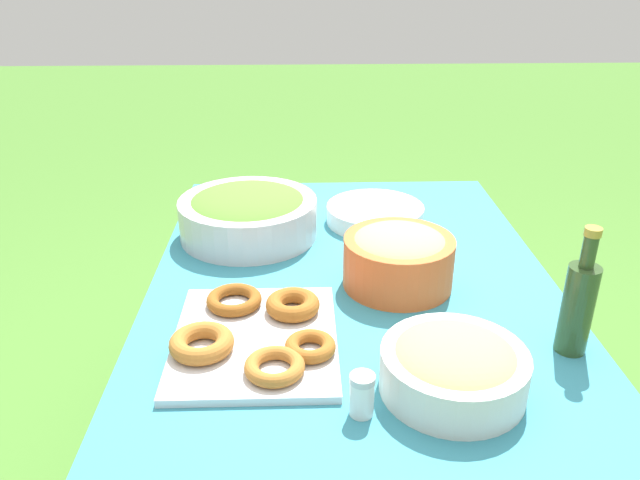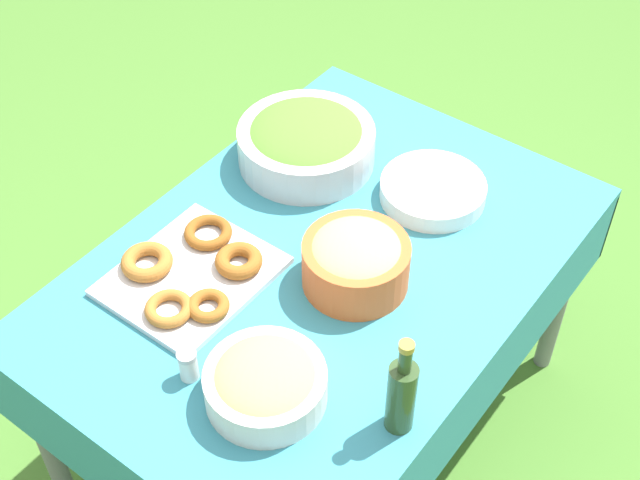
{
  "view_description": "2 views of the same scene",
  "coord_description": "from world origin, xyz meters",
  "px_view_note": "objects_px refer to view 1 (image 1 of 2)",
  "views": [
    {
      "loc": [
        -1.23,
        0.12,
        1.4
      ],
      "look_at": [
        0.07,
        0.07,
        0.78
      ],
      "focal_mm": 35.0,
      "sensor_mm": 36.0,
      "label": 1
    },
    {
      "loc": [
        -1.16,
        -0.87,
        2.23
      ],
      "look_at": [
        -0.04,
        -0.02,
        0.82
      ],
      "focal_mm": 50.0,
      "sensor_mm": 36.0,
      "label": 2
    }
  ],
  "objects_px": {
    "salad_bowl": "(248,213)",
    "bread_bowl": "(454,366)",
    "olive_oil_bottle": "(578,304)",
    "donut_platter": "(256,334)",
    "plate_stack": "(375,214)",
    "pasta_bowl": "(399,256)"
  },
  "relations": [
    {
      "from": "pasta_bowl",
      "to": "salad_bowl",
      "type": "bearing_deg",
      "value": 52.15
    },
    {
      "from": "salad_bowl",
      "to": "bread_bowl",
      "type": "distance_m",
      "value": 0.76
    },
    {
      "from": "salad_bowl",
      "to": "plate_stack",
      "type": "relative_size",
      "value": 1.34
    },
    {
      "from": "pasta_bowl",
      "to": "plate_stack",
      "type": "height_order",
      "value": "pasta_bowl"
    },
    {
      "from": "donut_platter",
      "to": "olive_oil_bottle",
      "type": "bearing_deg",
      "value": -94.03
    },
    {
      "from": "salad_bowl",
      "to": "bread_bowl",
      "type": "bearing_deg",
      "value": -148.6
    },
    {
      "from": "donut_platter",
      "to": "plate_stack",
      "type": "distance_m",
      "value": 0.64
    },
    {
      "from": "salad_bowl",
      "to": "pasta_bowl",
      "type": "height_order",
      "value": "pasta_bowl"
    },
    {
      "from": "salad_bowl",
      "to": "bread_bowl",
      "type": "xyz_separation_m",
      "value": [
        -0.65,
        -0.39,
        -0.01
      ]
    },
    {
      "from": "plate_stack",
      "to": "olive_oil_bottle",
      "type": "relative_size",
      "value": 1.05
    },
    {
      "from": "salad_bowl",
      "to": "plate_stack",
      "type": "xyz_separation_m",
      "value": [
        0.08,
        -0.34,
        -0.04
      ]
    },
    {
      "from": "salad_bowl",
      "to": "plate_stack",
      "type": "distance_m",
      "value": 0.35
    },
    {
      "from": "donut_platter",
      "to": "bread_bowl",
      "type": "distance_m",
      "value": 0.38
    },
    {
      "from": "olive_oil_bottle",
      "to": "bread_bowl",
      "type": "xyz_separation_m",
      "value": [
        -0.11,
        0.25,
        -0.05
      ]
    },
    {
      "from": "plate_stack",
      "to": "bread_bowl",
      "type": "xyz_separation_m",
      "value": [
        -0.72,
        -0.05,
        0.03
      ]
    },
    {
      "from": "bread_bowl",
      "to": "plate_stack",
      "type": "bearing_deg",
      "value": 4.11
    },
    {
      "from": "donut_platter",
      "to": "plate_stack",
      "type": "bearing_deg",
      "value": -27.3
    },
    {
      "from": "salad_bowl",
      "to": "bread_bowl",
      "type": "height_order",
      "value": "salad_bowl"
    },
    {
      "from": "pasta_bowl",
      "to": "plate_stack",
      "type": "relative_size",
      "value": 0.92
    },
    {
      "from": "donut_platter",
      "to": "olive_oil_bottle",
      "type": "height_order",
      "value": "olive_oil_bottle"
    },
    {
      "from": "salad_bowl",
      "to": "plate_stack",
      "type": "bearing_deg",
      "value": -77.27
    },
    {
      "from": "pasta_bowl",
      "to": "bread_bowl",
      "type": "relative_size",
      "value": 0.98
    }
  ]
}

